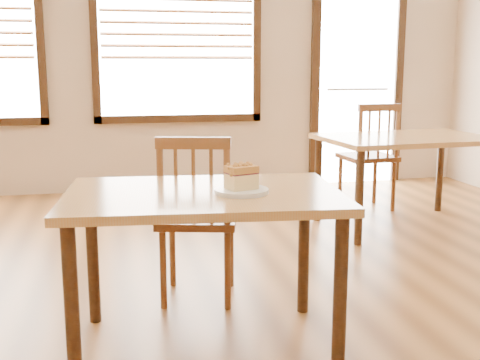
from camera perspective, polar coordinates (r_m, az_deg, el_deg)
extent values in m
plane|color=beige|center=(6.41, -8.67, 12.37)|extent=(7.00, 0.00, 7.00)
cube|color=#351E0E|center=(6.41, -18.49, 13.74)|extent=(0.08, 0.06, 1.96)
cube|color=white|center=(6.43, -5.97, 14.21)|extent=(1.60, 0.02, 1.80)
cube|color=#351E0E|center=(6.42, -5.79, 5.83)|extent=(1.76, 0.06, 0.08)
cube|color=#351E0E|center=(6.38, -13.71, 14.00)|extent=(0.08, 0.06, 1.96)
cube|color=#351E0E|center=(6.56, 1.59, 14.20)|extent=(0.08, 0.06, 1.96)
cube|color=#9F6625|center=(6.39, -5.95, 15.64)|extent=(1.56, 0.05, 0.03)
cube|color=#9F6625|center=(6.39, -5.93, 14.60)|extent=(1.56, 0.05, 0.03)
cube|color=#9F6625|center=(6.38, -5.91, 13.57)|extent=(1.56, 0.05, 0.03)
cube|color=#9F6625|center=(6.37, -5.89, 12.53)|extent=(1.56, 0.05, 0.03)
cube|color=#9F6625|center=(6.37, -5.87, 11.49)|extent=(1.56, 0.05, 0.03)
cube|color=white|center=(6.93, 11.01, 8.86)|extent=(0.90, 0.02, 2.20)
cube|color=#351E0E|center=(6.74, 7.14, 8.92)|extent=(0.09, 0.06, 2.20)
cube|color=#351E0E|center=(7.12, 14.77, 8.75)|extent=(0.09, 0.06, 2.20)
cylinder|color=#B2B2B7|center=(6.91, 11.08, 8.44)|extent=(0.72, 0.03, 0.03)
cube|color=#AD8043|center=(2.74, -3.49, -1.50)|extent=(1.31, 0.94, 0.04)
cylinder|color=#351E0E|center=(2.54, -15.65, -11.70)|extent=(0.06, 0.06, 0.71)
cylinder|color=#351E0E|center=(2.61, 9.47, -10.85)|extent=(0.06, 0.06, 0.71)
cylinder|color=#351E0E|center=(3.19, -13.80, -7.00)|extent=(0.06, 0.06, 0.71)
cylinder|color=#351E0E|center=(3.24, 6.06, -6.44)|extent=(0.06, 0.06, 0.71)
cube|color=brown|center=(3.40, -4.01, -3.66)|extent=(0.52, 0.52, 0.04)
cylinder|color=brown|center=(3.63, -0.90, -6.86)|extent=(0.04, 0.04, 0.44)
cylinder|color=brown|center=(3.66, -6.42, -6.77)|extent=(0.04, 0.04, 0.44)
cylinder|color=brown|center=(3.29, -1.19, -8.71)|extent=(0.04, 0.04, 0.44)
cylinder|color=brown|center=(3.33, -7.29, -8.58)|extent=(0.04, 0.04, 0.44)
cylinder|color=brown|center=(3.14, -1.25, -0.40)|extent=(0.04, 0.04, 0.47)
cylinder|color=brown|center=(3.18, -7.56, -0.36)|extent=(0.04, 0.04, 0.47)
cube|color=brown|center=(3.12, -4.48, 3.52)|extent=(0.39, 0.13, 0.06)
cylinder|color=brown|center=(3.15, -2.74, -0.57)|extent=(0.02, 0.02, 0.41)
cylinder|color=brown|center=(3.16, -4.42, -0.56)|extent=(0.02, 0.02, 0.41)
cylinder|color=brown|center=(3.17, -6.08, -0.55)|extent=(0.02, 0.02, 0.41)
cube|color=#AD8043|center=(5.06, 15.49, 3.81)|extent=(1.40, 0.99, 0.04)
cylinder|color=#351E0E|center=(4.50, 11.25, -1.68)|extent=(0.06, 0.06, 0.71)
cylinder|color=#351E0E|center=(5.17, 7.40, 0.04)|extent=(0.06, 0.06, 0.71)
cylinder|color=#351E0E|center=(5.75, 18.43, 0.67)|extent=(0.06, 0.06, 0.71)
cube|color=brown|center=(5.67, 11.98, 2.14)|extent=(0.47, 0.47, 0.04)
cylinder|color=brown|center=(5.96, 12.65, -0.03)|extent=(0.04, 0.04, 0.46)
cylinder|color=brown|center=(5.80, 9.47, -0.21)|extent=(0.04, 0.04, 0.46)
cylinder|color=brown|center=(5.65, 14.34, -0.70)|extent=(0.04, 0.04, 0.46)
cylinder|color=brown|center=(5.48, 11.04, -0.90)|extent=(0.04, 0.04, 0.46)
cylinder|color=brown|center=(5.55, 14.70, 4.39)|extent=(0.04, 0.04, 0.49)
cylinder|color=brown|center=(5.38, 11.33, 4.34)|extent=(0.04, 0.04, 0.49)
cube|color=brown|center=(5.45, 13.14, 6.70)|extent=(0.41, 0.06, 0.06)
cylinder|color=brown|center=(5.51, 13.92, 4.27)|extent=(0.02, 0.02, 0.43)
cylinder|color=brown|center=(5.47, 13.03, 4.25)|extent=(0.02, 0.02, 0.43)
cylinder|color=brown|center=(5.42, 12.14, 4.24)|extent=(0.02, 0.02, 0.43)
cylinder|color=white|center=(2.69, 0.13, -1.04)|extent=(0.24, 0.24, 0.02)
cylinder|color=white|center=(2.69, 0.13, -1.17)|extent=(0.17, 0.17, 0.01)
cube|color=#FFDD90|center=(2.68, 0.13, -0.12)|extent=(0.15, 0.13, 0.07)
cube|color=#451321|center=(2.67, 0.13, 0.67)|extent=(0.15, 0.13, 0.01)
cube|color=#C4833D|center=(2.67, 0.14, 1.05)|extent=(0.15, 0.13, 0.03)
sphere|color=#C4833D|center=(2.65, 0.69, 1.35)|extent=(0.01, 0.01, 0.01)
sphere|color=#C4833D|center=(2.69, -0.08, 1.52)|extent=(0.02, 0.02, 0.02)
sphere|color=#C4833D|center=(2.65, -0.71, 1.37)|extent=(0.02, 0.02, 0.02)
sphere|color=#C4833D|center=(2.67, 1.29, 1.47)|extent=(0.03, 0.03, 0.03)
sphere|color=#C4833D|center=(2.62, -0.47, 1.30)|extent=(0.02, 0.02, 0.02)
sphere|color=#C4833D|center=(2.66, -0.86, 1.42)|extent=(0.02, 0.02, 0.02)
sphere|color=#C4833D|center=(2.70, 0.64, 1.52)|extent=(0.01, 0.01, 0.01)
sphere|color=#C4833D|center=(2.69, 0.51, 1.56)|extent=(0.03, 0.03, 0.03)
sphere|color=#C4833D|center=(2.67, 0.77, 1.48)|extent=(0.02, 0.02, 0.02)
sphere|color=#C4833D|center=(2.66, -0.18, 1.40)|extent=(0.01, 0.01, 0.01)
sphere|color=#C4833D|center=(2.63, -0.65, 1.28)|extent=(0.01, 0.01, 0.01)
sphere|color=#C4833D|center=(2.62, -0.12, 1.29)|extent=(0.03, 0.03, 0.03)
sphere|color=#C4833D|center=(2.63, -0.60, 1.29)|extent=(0.01, 0.01, 0.01)
sphere|color=#C4833D|center=(2.63, 0.07, 1.33)|extent=(0.02, 0.02, 0.02)
sphere|color=#C4833D|center=(2.71, -0.01, 1.55)|extent=(0.01, 0.01, 0.01)
sphere|color=#C4833D|center=(2.64, -0.19, 1.37)|extent=(0.02, 0.02, 0.02)
sphere|color=#C4833D|center=(2.64, -1.13, 0.81)|extent=(0.01, 0.01, 0.01)
sphere|color=#C4833D|center=(2.65, -1.21, 0.87)|extent=(0.01, 0.01, 0.01)
sphere|color=#C4833D|center=(2.65, -1.26, 0.77)|extent=(0.02, 0.02, 0.02)
sphere|color=#C4833D|center=(2.64, -1.10, 1.02)|extent=(0.01, 0.01, 0.01)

